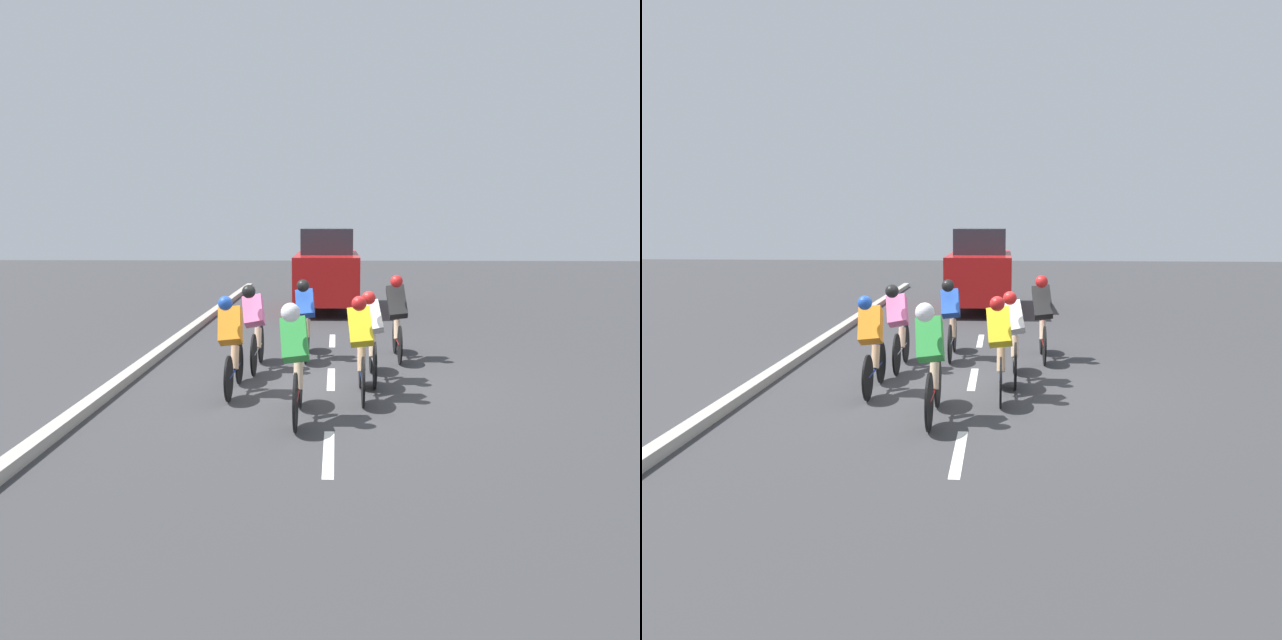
{
  "view_description": "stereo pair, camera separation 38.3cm",
  "coord_description": "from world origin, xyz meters",
  "views": [
    {
      "loc": [
        -0.07,
        9.41,
        2.49
      ],
      "look_at": [
        0.18,
        -0.22,
        0.95
      ],
      "focal_mm": 35.0,
      "sensor_mm": 36.0,
      "label": 1
    },
    {
      "loc": [
        -0.46,
        9.39,
        2.49
      ],
      "look_at": [
        0.18,
        -0.22,
        0.95
      ],
      "focal_mm": 35.0,
      "sensor_mm": 36.0,
      "label": 2
    }
  ],
  "objects": [
    {
      "name": "ground_plane",
      "position": [
        0.0,
        0.0,
        0.0
      ],
      "size": [
        60.0,
        60.0,
        0.0
      ],
      "primitive_type": "plane",
      "color": "#38383A"
    },
    {
      "name": "lane_stripe_near",
      "position": [
        0.0,
        2.98,
        0.0
      ],
      "size": [
        0.12,
        1.4,
        0.01
      ],
      "primitive_type": "cube",
      "color": "white",
      "rests_on": "ground"
    },
    {
      "name": "lane_stripe_mid",
      "position": [
        0.0,
        -0.22,
        0.0
      ],
      "size": [
        0.12,
        1.4,
        0.01
      ],
      "primitive_type": "cube",
      "color": "white",
      "rests_on": "ground"
    },
    {
      "name": "lane_stripe_far",
      "position": [
        0.0,
        -3.42,
        0.0
      ],
      "size": [
        0.12,
        1.4,
        0.01
      ],
      "primitive_type": "cube",
      "color": "white",
      "rests_on": "ground"
    },
    {
      "name": "curb",
      "position": [
        3.2,
        -0.22,
        0.07
      ],
      "size": [
        0.2,
        27.74,
        0.14
      ],
      "primitive_type": "cube",
      "color": "#A8A399",
      "rests_on": "ground"
    },
    {
      "name": "cyclist_blue",
      "position": [
        0.48,
        -1.74,
        0.77
      ],
      "size": [
        0.37,
        1.7,
        1.47
      ],
      "color": "black",
      "rests_on": "ground"
    },
    {
      "name": "cyclist_orange",
      "position": [
        1.43,
        0.65,
        0.76
      ],
      "size": [
        0.37,
        1.61,
        1.46
      ],
      "color": "black",
      "rests_on": "ground"
    },
    {
      "name": "cyclist_white",
      "position": [
        -0.63,
        -0.11,
        0.74
      ],
      "size": [
        0.41,
        1.74,
        1.45
      ],
      "color": "black",
      "rests_on": "ground"
    },
    {
      "name": "cyclist_pink",
      "position": [
        1.28,
        -0.8,
        0.77
      ],
      "size": [
        0.41,
        1.65,
        1.47
      ],
      "color": "black",
      "rests_on": "ground"
    },
    {
      "name": "cyclist_yellow",
      "position": [
        -0.42,
        0.82,
        0.77
      ],
      "size": [
        0.38,
        1.69,
        1.49
      ],
      "color": "black",
      "rests_on": "ground"
    },
    {
      "name": "cyclist_green",
      "position": [
        0.43,
        1.87,
        0.8
      ],
      "size": [
        0.38,
        1.69,
        1.53
      ],
      "color": "black",
      "rests_on": "ground"
    },
    {
      "name": "cyclist_black",
      "position": [
        -1.17,
        -1.69,
        0.81
      ],
      "size": [
        0.38,
        1.63,
        1.55
      ],
      "color": "black",
      "rests_on": "ground"
    },
    {
      "name": "support_car",
      "position": [
        0.18,
        -8.13,
        1.13
      ],
      "size": [
        1.7,
        4.14,
        2.27
      ],
      "color": "black",
      "rests_on": "ground"
    }
  ]
}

